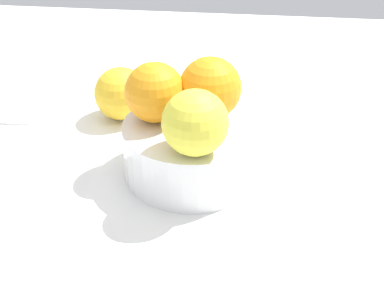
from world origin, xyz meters
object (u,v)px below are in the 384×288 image
orange_in_bowl_2 (155,92)px  orange_in_bowl_1 (195,123)px  orange_in_bowl_0 (210,88)px  side_plate (30,98)px  orange_loose_0 (121,94)px  fruit_bowl (192,150)px

orange_in_bowl_2 → orange_in_bowl_1: bearing=-49.7°
orange_in_bowl_0 → side_plate: 28.87cm
orange_in_bowl_2 → side_plate: size_ratio=0.45×
orange_in_bowl_1 → orange_in_bowl_2: bearing=130.3°
orange_in_bowl_0 → orange_loose_0: (-11.67, 8.52, -5.51)cm
fruit_bowl → orange_loose_0: orange_loose_0 is taller
orange_in_bowl_0 → orange_loose_0: size_ratio=0.96×
fruit_bowl → side_plate: 27.28cm
orange_in_bowl_1 → orange_loose_0: bearing=125.6°
fruit_bowl → orange_in_bowl_2: size_ratio=2.33×
orange_in_bowl_0 → side_plate: orange_in_bowl_0 is taller
side_plate → orange_in_bowl_1: bearing=-36.8°
orange_in_bowl_1 → side_plate: 31.61cm
orange_in_bowl_1 → orange_in_bowl_2: same height
orange_in_bowl_0 → orange_loose_0: 15.46cm
orange_in_bowl_0 → orange_in_bowl_1: size_ratio=1.05×
fruit_bowl → orange_in_bowl_1: bearing=-79.7°
fruit_bowl → orange_loose_0: 14.65cm
orange_in_bowl_0 → orange_loose_0: orange_in_bowl_0 is taller
orange_in_bowl_0 → orange_in_bowl_2: bearing=-165.8°
fruit_bowl → side_plate: fruit_bowl is taller
side_plate → orange_loose_0: bearing=-12.3°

